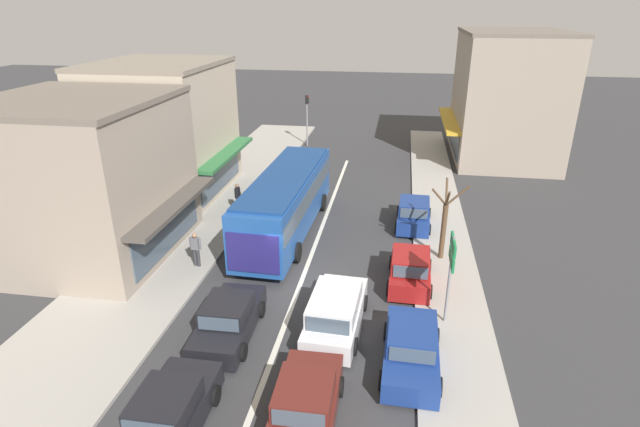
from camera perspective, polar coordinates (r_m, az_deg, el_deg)
ground_plane at (r=21.63m, az=-2.17°, el=-7.81°), size 140.00×140.00×0.00m
lane_centre_line at (r=25.09m, az=-0.39°, el=-3.18°), size 0.20×28.00×0.01m
sidewalk_left at (r=28.60m, az=-13.27°, el=-0.26°), size 5.20×44.00×0.14m
kerb_right at (r=26.70m, az=13.59°, el=-2.04°), size 2.80×44.00×0.12m
shopfront_corner_near at (r=24.98m, az=-25.34°, el=3.54°), size 8.52×8.04×7.38m
shopfront_mid_block at (r=31.71m, az=-17.40°, el=9.05°), size 7.78×8.13×7.97m
building_right_far at (r=40.37m, az=20.58°, el=12.40°), size 8.10×10.00×9.24m
city_bus at (r=25.30m, az=-3.89°, el=1.65°), size 3.01×10.93×3.23m
sedan_behind_bus_near at (r=14.96m, az=-1.72°, el=-21.15°), size 1.95×4.23×1.47m
wagon_queue_far_back at (r=18.39m, az=1.80°, el=-11.19°), size 2.10×4.58×1.58m
sedan_behind_bus_mid at (r=18.43m, az=-10.41°, el=-11.85°), size 1.97×4.24×1.47m
sedan_queue_gap_filler at (r=15.28m, az=-16.99°, el=-21.25°), size 1.92×4.21×1.47m
parked_sedan_kerb_front at (r=17.10m, az=10.40°, el=-14.97°), size 1.96×4.23×1.47m
parked_hatchback_kerb_second at (r=21.46m, az=10.27°, el=-6.28°), size 1.88×3.74×1.54m
parked_hatchback_kerb_third at (r=26.93m, az=10.66°, el=-0.04°), size 1.92×3.76×1.54m
traffic_light_downstreet at (r=41.38m, az=-1.49°, el=11.56°), size 0.33×0.24×4.20m
directional_road_sign at (r=18.26m, az=14.80°, el=-5.13°), size 0.10×1.40×3.60m
street_tree_right at (r=23.26m, az=14.02°, el=-1.22°), size 1.64×1.65×3.82m
pedestrian_with_handbag_near at (r=28.35m, az=-9.39°, el=2.02°), size 0.25×0.65×1.63m
pedestrian_browsing_midblock at (r=22.80m, az=-14.02°, el=-3.78°), size 0.56×0.28×1.63m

